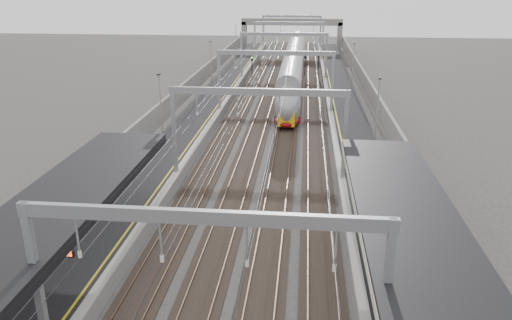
% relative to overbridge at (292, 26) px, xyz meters
% --- Properties ---
extents(platform_left, '(4.00, 120.00, 1.00)m').
position_rel_overbridge_xyz_m(platform_left, '(-8.00, -55.00, -4.81)').
color(platform_left, black).
rests_on(platform_left, ground).
extents(platform_right, '(4.00, 120.00, 1.00)m').
position_rel_overbridge_xyz_m(platform_right, '(8.00, -55.00, -4.81)').
color(platform_right, black).
rests_on(platform_right, ground).
extents(tracks, '(11.40, 140.00, 0.20)m').
position_rel_overbridge_xyz_m(tracks, '(0.00, -55.00, -5.26)').
color(tracks, black).
rests_on(tracks, ground).
extents(overhead_line, '(13.00, 140.00, 6.60)m').
position_rel_overbridge_xyz_m(overhead_line, '(0.00, -48.38, 0.83)').
color(overhead_line, gray).
rests_on(overhead_line, platform_left).
extents(canopy_left, '(4.40, 30.00, 4.24)m').
position_rel_overbridge_xyz_m(canopy_left, '(-8.02, -97.01, -0.22)').
color(canopy_left, black).
rests_on(canopy_left, platform_left).
extents(canopy_right, '(4.40, 30.00, 4.24)m').
position_rel_overbridge_xyz_m(canopy_right, '(8.03, -97.01, -0.22)').
color(canopy_right, black).
rests_on(canopy_right, platform_right).
extents(overbridge, '(22.00, 2.20, 6.90)m').
position_rel_overbridge_xyz_m(overbridge, '(0.00, 0.00, 0.00)').
color(overbridge, slate).
rests_on(overbridge, ground).
extents(wall_left, '(0.30, 120.00, 3.20)m').
position_rel_overbridge_xyz_m(wall_left, '(-11.20, -55.00, -3.71)').
color(wall_left, slate).
rests_on(wall_left, ground).
extents(wall_right, '(0.30, 120.00, 3.20)m').
position_rel_overbridge_xyz_m(wall_right, '(11.20, -55.00, -3.71)').
color(wall_right, slate).
rests_on(wall_right, ground).
extents(train, '(2.78, 50.61, 4.39)m').
position_rel_overbridge_xyz_m(train, '(1.50, -39.71, -3.16)').
color(train, maroon).
rests_on(train, ground).
extents(bench, '(1.08, 1.74, 0.88)m').
position_rel_overbridge_xyz_m(bench, '(9.19, -92.99, -3.78)').
color(bench, black).
rests_on(bench, platform_right).
extents(signal_green, '(0.32, 0.32, 3.48)m').
position_rel_overbridge_xyz_m(signal_green, '(-5.20, -33.58, -2.89)').
color(signal_green, black).
rests_on(signal_green, ground).
extents(signal_red_near, '(0.32, 0.32, 3.48)m').
position_rel_overbridge_xyz_m(signal_red_near, '(3.20, -30.30, -2.89)').
color(signal_red_near, black).
rests_on(signal_red_near, ground).
extents(signal_red_far, '(0.32, 0.32, 3.48)m').
position_rel_overbridge_xyz_m(signal_red_far, '(5.40, -28.46, -2.89)').
color(signal_red_far, black).
rests_on(signal_red_far, ground).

